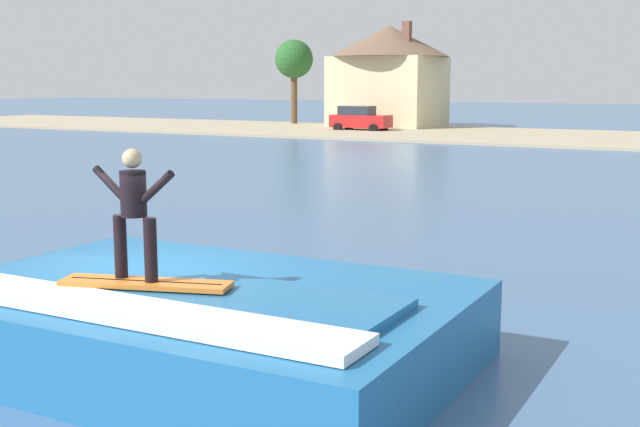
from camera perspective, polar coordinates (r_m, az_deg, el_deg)
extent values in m
plane|color=#3F6189|center=(11.85, -12.14, -8.75)|extent=(260.00, 260.00, 0.00)
cube|color=#20659B|center=(10.71, -8.41, -7.76)|extent=(6.66, 4.45, 1.01)
cube|color=#20659B|center=(10.14, -10.36, -5.51)|extent=(5.66, 2.00, 0.11)
cube|color=white|center=(9.48, -13.73, -6.56)|extent=(5.99, 0.80, 0.12)
cube|color=orange|center=(10.24, -12.14, -4.81)|extent=(2.17, 1.07, 0.06)
cube|color=black|center=(10.23, -12.15, -4.67)|extent=(1.89, 0.62, 0.01)
cylinder|color=black|center=(10.40, -13.83, -2.25)|extent=(0.16, 0.16, 0.79)
cylinder|color=black|center=(10.09, -11.81, -2.52)|extent=(0.16, 0.16, 0.79)
cylinder|color=black|center=(10.13, -12.97, 1.36)|extent=(0.32, 0.32, 0.56)
sphere|color=tan|center=(10.08, -13.06, 3.79)|extent=(0.24, 0.24, 0.24)
cylinder|color=black|center=(10.37, -14.56, 2.09)|extent=(0.49, 0.10, 0.42)
cylinder|color=black|center=(9.88, -11.35, 1.86)|extent=(0.49, 0.10, 0.42)
cube|color=tan|center=(53.82, 20.30, 4.91)|extent=(120.00, 16.03, 0.14)
cube|color=red|center=(59.28, 2.88, 6.49)|extent=(4.34, 1.73, 0.90)
cube|color=#262D38|center=(59.39, 2.60, 7.25)|extent=(2.39, 1.55, 0.64)
cylinder|color=black|center=(59.55, 4.49, 6.06)|extent=(0.64, 0.22, 0.64)
cylinder|color=black|center=(57.89, 3.76, 5.97)|extent=(0.64, 0.22, 0.64)
cylinder|color=black|center=(60.74, 2.04, 6.14)|extent=(0.64, 0.22, 0.64)
cylinder|color=black|center=(59.10, 1.25, 6.06)|extent=(0.64, 0.22, 0.64)
cube|color=beige|center=(64.82, 4.83, 8.46)|extent=(7.64, 7.20, 5.51)
cone|color=brown|center=(64.89, 4.88, 11.95)|extent=(9.48, 9.48, 2.39)
cube|color=brown|center=(63.18, 6.11, 12.46)|extent=(0.60, 0.60, 1.80)
cylinder|color=brown|center=(68.25, -1.83, 8.11)|extent=(0.53, 0.53, 4.50)
sphere|color=#275B27|center=(68.26, -1.84, 10.79)|extent=(3.15, 3.15, 3.15)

